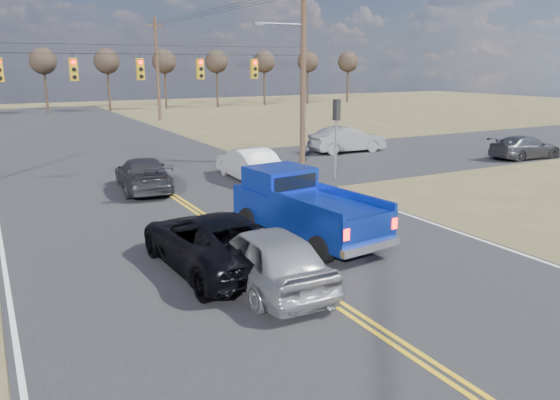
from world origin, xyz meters
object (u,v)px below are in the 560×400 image
black_suv (213,241)px  cross_car_east_far (525,147)px  cross_car_east_near (347,140)px  dgrey_car_queue (143,174)px  silver_suv (266,257)px  white_car_queue (248,163)px  pickup_truck (303,208)px

black_suv → cross_car_east_far: (23.23, 7.97, -0.10)m
cross_car_east_near → black_suv: bearing=138.3°
dgrey_car_queue → cross_car_east_far: size_ratio=1.09×
silver_suv → white_car_queue: bearing=-112.3°
pickup_truck → black_suv: pickup_truck is taller
pickup_truck → cross_car_east_far: 20.92m
pickup_truck → silver_suv: pickup_truck is taller
black_suv → cross_car_east_near: size_ratio=1.14×
black_suv → dgrey_car_queue: black_suv is taller
black_suv → cross_car_east_far: size_ratio=1.20×
pickup_truck → cross_car_east_near: (11.76, 14.10, -0.24)m
cross_car_east_near → dgrey_car_queue: bearing=111.4°
silver_suv → black_suv: 2.04m
silver_suv → black_suv: (-0.66, 1.93, -0.02)m
dgrey_car_queue → cross_car_east_far: dgrey_car_queue is taller
cross_car_east_near → cross_car_east_far: bearing=-128.2°
silver_suv → dgrey_car_queue: silver_suv is taller
white_car_queue → cross_car_east_near: cross_car_east_near is taller
cross_car_east_far → cross_car_east_near: bearing=51.1°
white_car_queue → dgrey_car_queue: white_car_queue is taller
dgrey_car_queue → black_suv: bearing=92.3°
pickup_truck → cross_car_east_far: pickup_truck is taller
pickup_truck → cross_car_east_far: size_ratio=1.27×
silver_suv → cross_car_east_near: (14.62, 17.03, 0.00)m
pickup_truck → dgrey_car_queue: pickup_truck is taller
dgrey_car_queue → cross_car_east_near: 15.15m
pickup_truck → cross_car_east_near: pickup_truck is taller
black_suv → white_car_queue: bearing=-122.8°
silver_suv → white_car_queue: (5.37, 12.40, -0.02)m
pickup_truck → black_suv: (-3.52, -1.00, -0.27)m
dgrey_car_queue → cross_car_east_near: size_ratio=1.04×
dgrey_car_queue → cross_car_east_far: (22.39, -2.50, -0.06)m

